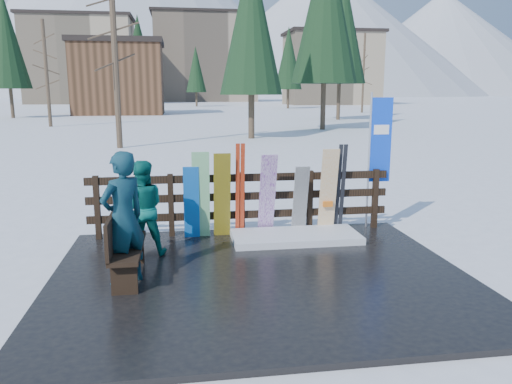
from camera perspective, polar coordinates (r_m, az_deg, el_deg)
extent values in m
plane|color=white|center=(7.38, 0.53, -9.97)|extent=(700.00, 700.00, 0.00)
cube|color=black|center=(7.36, 0.53, -9.68)|extent=(6.00, 5.00, 0.08)
cube|color=black|center=(9.33, -17.69, -1.72)|extent=(0.10, 0.10, 1.15)
cube|color=black|center=(9.21, -9.68, -1.50)|extent=(0.10, 0.10, 1.15)
cube|color=black|center=(9.27, -1.63, -1.25)|extent=(0.10, 0.10, 1.15)
cube|color=black|center=(9.52, 6.17, -0.99)|extent=(0.10, 0.10, 1.15)
cube|color=black|center=(9.92, 13.45, -0.73)|extent=(0.10, 0.10, 1.15)
cube|color=black|center=(9.33, -1.62, -2.60)|extent=(5.60, 0.05, 0.14)
cube|color=black|center=(9.25, -1.63, -0.50)|extent=(5.60, 0.05, 0.14)
cube|color=black|center=(9.18, -1.64, 1.64)|extent=(5.60, 0.05, 0.14)
cube|color=white|center=(8.98, 4.54, -5.10)|extent=(2.26, 1.00, 0.12)
cube|color=black|center=(7.30, -14.43, -6.16)|extent=(0.40, 1.50, 0.06)
cube|color=black|center=(6.81, -14.82, -9.48)|extent=(0.34, 0.06, 0.45)
cube|color=black|center=(7.94, -13.93, -6.41)|extent=(0.34, 0.06, 0.45)
cube|color=black|center=(7.25, -15.95, -4.15)|extent=(0.05, 1.50, 0.50)
cube|color=blue|center=(8.98, -7.39, -1.22)|extent=(0.28, 0.19, 1.32)
cube|color=silver|center=(8.95, -6.31, -0.37)|extent=(0.31, 0.25, 1.58)
cube|color=gold|center=(8.98, -3.90, -0.38)|extent=(0.30, 0.30, 1.55)
cube|color=white|center=(9.09, 1.31, -0.31)|extent=(0.29, 0.49, 1.53)
cube|color=black|center=(9.24, 5.08, -0.91)|extent=(0.27, 0.32, 1.29)
cube|color=white|center=(9.34, 8.25, 0.11)|extent=(0.31, 0.28, 1.59)
cube|color=#AD2F15|center=(9.06, -2.12, 0.25)|extent=(0.07, 0.23, 1.71)
cube|color=#AD2F15|center=(9.07, -1.56, 0.27)|extent=(0.07, 0.23, 1.71)
cube|color=black|center=(9.46, 9.37, 0.44)|extent=(0.08, 0.22, 1.66)
cube|color=black|center=(9.49, 9.89, 0.46)|extent=(0.08, 0.22, 1.66)
cylinder|color=silver|center=(9.79, 12.76, 3.46)|extent=(0.04, 0.04, 2.60)
cube|color=blue|center=(9.83, 14.07, 5.77)|extent=(0.42, 0.02, 1.60)
imported|color=#124B4E|center=(7.02, -14.95, -2.92)|extent=(0.79, 0.77, 1.84)
imported|color=#0C665C|center=(8.20, -12.92, -1.83)|extent=(0.81, 0.67, 1.55)
cube|color=tan|center=(118.80, -19.33, 13.87)|extent=(22.00, 14.00, 18.00)
cube|color=black|center=(119.66, -19.64, 18.31)|extent=(23.10, 14.70, 0.60)
cube|color=gray|center=(137.22, -5.84, 14.86)|extent=(26.00, 16.00, 22.00)
cube|color=black|center=(138.36, -5.94, 19.54)|extent=(27.30, 16.80, 0.60)
cube|color=tan|center=(106.51, 8.60, 13.64)|extent=(18.00, 12.00, 14.00)
cube|color=black|center=(107.06, 8.72, 17.55)|extent=(18.90, 12.60, 0.60)
cube|color=brown|center=(62.18, -15.36, 12.26)|extent=(10.00, 8.00, 8.00)
cube|color=black|center=(62.42, -15.58, 16.20)|extent=(10.50, 8.40, 0.60)
cylinder|color=#382B1E|center=(25.06, -15.90, 16.39)|extent=(0.28, 0.28, 10.07)
cone|color=black|center=(29.16, -0.55, 15.99)|extent=(3.60, 3.60, 10.00)
cone|color=black|center=(36.41, 7.88, 17.27)|extent=(4.65, 4.65, 12.91)
cylinder|color=#382B1E|center=(41.99, -22.82, 12.34)|extent=(0.28, 0.28, 7.97)
cone|color=black|center=(49.33, 9.60, 16.09)|extent=(4.91, 4.91, 13.64)
cone|color=black|center=(57.42, -26.52, 13.50)|extent=(4.25, 4.25, 11.82)
cylinder|color=#382B1E|center=(65.99, 12.18, 13.10)|extent=(0.28, 0.28, 9.77)
cone|color=black|center=(67.03, -13.20, 13.81)|extent=(4.17, 4.17, 11.58)
cone|color=black|center=(80.68, 3.72, 13.76)|extent=(4.31, 4.31, 11.96)
cone|color=black|center=(91.86, -6.87, 12.82)|extent=(3.62, 3.62, 10.05)
cone|color=white|center=(352.67, -14.12, 20.48)|extent=(260.00, 260.00, 120.00)
cone|color=white|center=(331.72, 7.74, 17.81)|extent=(200.00, 200.00, 80.00)
cone|color=white|center=(383.75, 20.35, 15.59)|extent=(180.00, 180.00, 70.00)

